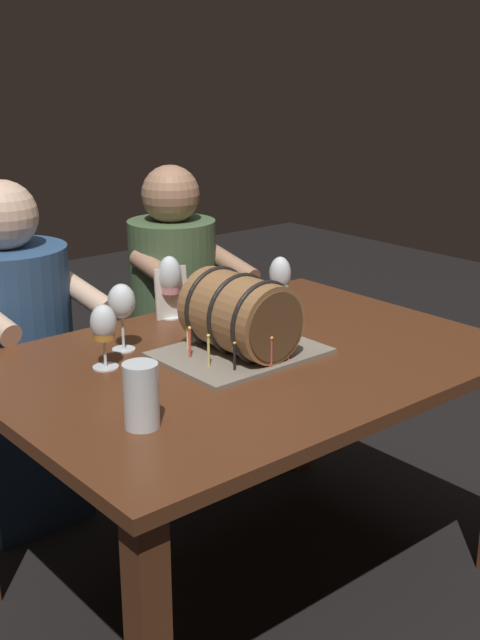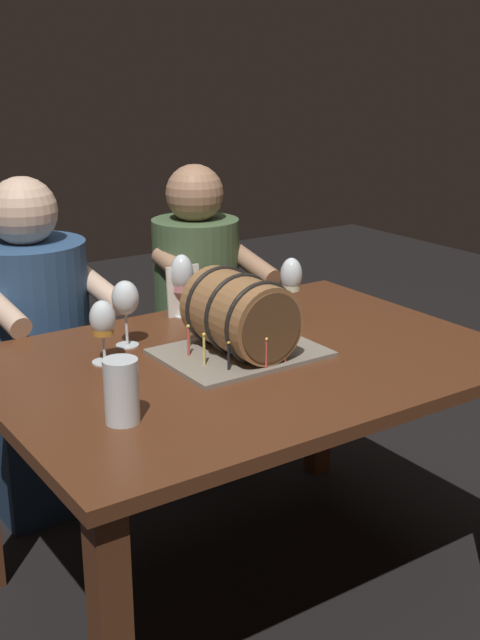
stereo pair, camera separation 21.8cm
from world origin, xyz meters
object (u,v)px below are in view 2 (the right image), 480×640
at_px(dining_table, 246,390).
at_px(beer_pint, 121,392).
at_px(wine_glass_amber, 103,322).
at_px(menu_card, 184,291).
at_px(barrel_cake, 240,318).
at_px(person_seated_right, 197,332).
at_px(wine_glass_empty, 125,299).
at_px(wine_glass_rose, 182,276).
at_px(person_seated_left, 35,357).
at_px(wine_glass_white, 291,278).

height_order(dining_table, beer_pint, beer_pint).
xyz_separation_m(wine_glass_amber, menu_card, (0.39, 0.24, -0.03)).
xyz_separation_m(barrel_cake, person_seated_right, (0.32, 0.76, -0.31)).
distance_m(wine_glass_empty, person_seated_right, 0.83).
height_order(wine_glass_rose, wine_glass_amber, wine_glass_rose).
relative_size(dining_table, wine_glass_rose, 6.98).
height_order(wine_glass_empty, wine_glass_rose, wine_glass_rose).
distance_m(wine_glass_amber, menu_card, 0.46).
relative_size(beer_pint, person_seated_left, 0.13).
bearing_deg(wine_glass_white, dining_table, -147.46).
relative_size(dining_table, wine_glass_amber, 7.98).
bearing_deg(wine_glass_white, barrel_cake, -150.97).
bearing_deg(wine_glass_white, wine_glass_amber, -178.60).
height_order(barrel_cake, wine_glass_white, barrel_cake).
bearing_deg(person_seated_right, wine_glass_white, -91.93).
distance_m(barrel_cake, person_seated_right, 0.88).
xyz_separation_m(wine_glass_empty, person_seated_right, (0.55, 0.52, -0.34)).
distance_m(person_seated_left, person_seated_right, 0.63).
distance_m(wine_glass_empty, wine_glass_rose, 0.31).
bearing_deg(beer_pint, menu_card, 49.61).
bearing_deg(person_seated_right, wine_glass_rose, -126.76).
bearing_deg(wine_glass_empty, beer_pint, -117.84).
bearing_deg(wine_glass_empty, wine_glass_amber, -142.10).
distance_m(wine_glass_white, menu_card, 0.34).
xyz_separation_m(wine_glass_white, wine_glass_amber, (-0.64, -0.02, -0.02)).
distance_m(dining_table, person_seated_right, 0.85).
bearing_deg(person_seated_left, barrel_cake, -67.94).
relative_size(dining_table, beer_pint, 9.31).
relative_size(barrel_cake, person_seated_left, 0.37).
relative_size(wine_glass_amber, menu_card, 1.08).
height_order(barrel_cake, person_seated_right, person_seated_right).
bearing_deg(wine_glass_white, person_seated_right, 88.07).
relative_size(wine_glass_white, wine_glass_amber, 1.14).
height_order(dining_table, barrel_cake, barrel_cake).
relative_size(wine_glass_rose, person_seated_right, 0.17).
bearing_deg(wine_glass_white, menu_card, 137.58).
height_order(barrel_cake, wine_glass_empty, barrel_cake).
bearing_deg(person_seated_right, wine_glass_empty, -136.27).
xyz_separation_m(wine_glass_amber, person_seated_left, (0.02, 0.61, -0.29)).
height_order(barrel_cake, wine_glass_amber, barrel_cake).
height_order(beer_pint, person_seated_left, person_seated_left).
xyz_separation_m(wine_glass_amber, beer_pint, (-0.13, -0.36, -0.04)).
distance_m(wine_glass_rose, menu_card, 0.05).
height_order(wine_glass_rose, menu_card, wine_glass_rose).
bearing_deg(wine_glass_amber, menu_card, 32.06).
xyz_separation_m(wine_glass_empty, wine_glass_white, (0.53, -0.07, -0.00)).
relative_size(barrel_cake, beer_pint, 2.88).
relative_size(wine_glass_empty, wine_glass_rose, 0.96).
bearing_deg(dining_table, barrel_cake, 110.21).
distance_m(wine_glass_white, wine_glass_amber, 0.64).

